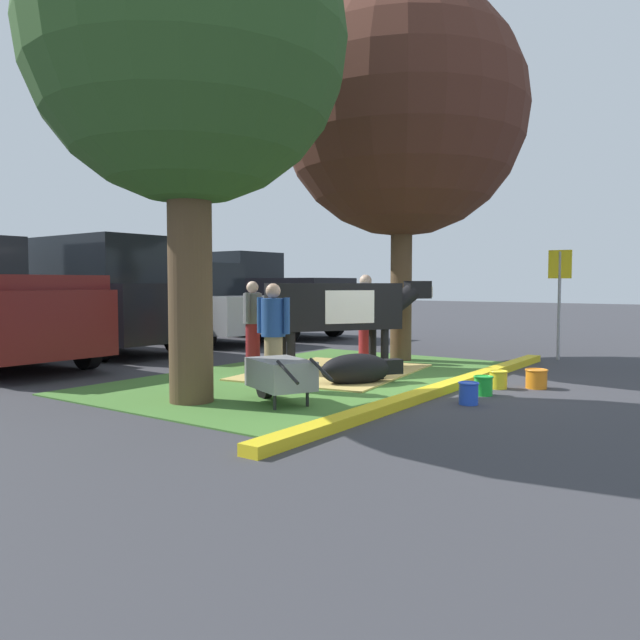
# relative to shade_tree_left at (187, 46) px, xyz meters

# --- Properties ---
(ground_plane) EXTENTS (80.00, 80.00, 0.00)m
(ground_plane) POSITION_rel_shade_tree_left_xyz_m (2.89, -1.69, -4.47)
(ground_plane) COLOR #38383D
(grass_island) EXTENTS (7.16, 4.32, 0.02)m
(grass_island) POSITION_rel_shade_tree_left_xyz_m (2.69, 0.02, -4.46)
(grass_island) COLOR #477A33
(grass_island) RESTS_ON ground
(curb_yellow) EXTENTS (8.36, 0.24, 0.12)m
(curb_yellow) POSITION_rel_shade_tree_left_xyz_m (2.69, -2.29, -4.41)
(curb_yellow) COLOR yellow
(curb_yellow) RESTS_ON ground
(hay_bedding) EXTENTS (3.50, 2.82, 0.04)m
(hay_bedding) POSITION_rel_shade_tree_left_xyz_m (3.19, -0.05, -4.44)
(hay_bedding) COLOR tan
(hay_bedding) RESTS_ON ground
(shade_tree_left) EXTENTS (3.98, 3.98, 6.50)m
(shade_tree_left) POSITION_rel_shade_tree_left_xyz_m (0.00, 0.00, 0.00)
(shade_tree_left) COLOR brown
(shade_tree_left) RESTS_ON ground
(shade_tree_right) EXTENTS (4.72, 4.72, 7.16)m
(shade_tree_right) POSITION_rel_shade_tree_left_xyz_m (5.39, -0.13, 0.32)
(shade_tree_right) COLOR brown
(shade_tree_right) RESTS_ON ground
(cow_holstein) EXTENTS (2.80, 2.07, 1.57)m
(cow_holstein) POSITION_rel_shade_tree_left_xyz_m (3.55, 0.09, -3.35)
(cow_holstein) COLOR black
(cow_holstein) RESTS_ON ground
(calf_lying) EXTENTS (1.25, 1.03, 0.48)m
(calf_lying) POSITION_rel_shade_tree_left_xyz_m (2.41, -1.00, -4.23)
(calf_lying) COLOR black
(calf_lying) RESTS_ON ground
(person_handler) EXTENTS (0.34, 0.49, 1.69)m
(person_handler) POSITION_rel_shade_tree_left_xyz_m (4.76, 0.30, -3.55)
(person_handler) COLOR maroon
(person_handler) RESTS_ON ground
(person_visitor_near) EXTENTS (0.51, 0.34, 1.56)m
(person_visitor_near) POSITION_rel_shade_tree_left_xyz_m (2.99, 1.61, -3.63)
(person_visitor_near) COLOR maroon
(person_visitor_near) RESTS_ON ground
(person_visitor_far) EXTENTS (0.34, 0.53, 1.53)m
(person_visitor_far) POSITION_rel_shade_tree_left_xyz_m (1.29, -0.29, -3.65)
(person_visitor_far) COLOR #9E7F5B
(person_visitor_far) RESTS_ON ground
(wheelbarrow) EXTENTS (1.08, 1.56, 0.63)m
(wheelbarrow) POSITION_rel_shade_tree_left_xyz_m (0.55, -1.01, -4.08)
(wheelbarrow) COLOR gray
(wheelbarrow) RESTS_ON ground
(parking_sign) EXTENTS (0.06, 0.44, 2.18)m
(parking_sign) POSITION_rel_shade_tree_left_xyz_m (7.35, -2.61, -2.93)
(parking_sign) COLOR #99999E
(parking_sign) RESTS_ON ground
(bucket_blue) EXTENTS (0.26, 0.26, 0.28)m
(bucket_blue) POSITION_rel_shade_tree_left_xyz_m (1.97, -2.92, -4.32)
(bucket_blue) COLOR blue
(bucket_blue) RESTS_ON ground
(bucket_green) EXTENTS (0.27, 0.27, 0.27)m
(bucket_green) POSITION_rel_shade_tree_left_xyz_m (2.69, -2.84, -4.33)
(bucket_green) COLOR green
(bucket_green) RESTS_ON ground
(bucket_yellow) EXTENTS (0.27, 0.27, 0.26)m
(bucket_yellow) POSITION_rel_shade_tree_left_xyz_m (3.34, -2.82, -4.33)
(bucket_yellow) COLOR yellow
(bucket_yellow) RESTS_ON ground
(bucket_orange) EXTENTS (0.33, 0.33, 0.28)m
(bucket_orange) POSITION_rel_shade_tree_left_xyz_m (3.69, -3.26, -4.32)
(bucket_orange) COLOR orange
(bucket_orange) RESTS_ON ground
(suv_black) EXTENTS (2.25, 4.67, 2.52)m
(suv_black) POSITION_rel_shade_tree_left_xyz_m (2.84, 6.01, -3.20)
(suv_black) COLOR black
(suv_black) RESTS_ON ground
(sedan_silver) EXTENTS (2.15, 4.46, 2.02)m
(sedan_silver) POSITION_rel_shade_tree_left_xyz_m (5.54, 5.91, -3.48)
(sedan_silver) COLOR silver
(sedan_silver) RESTS_ON ground
(pickup_truck_black) EXTENTS (2.37, 5.47, 2.42)m
(pickup_truck_black) POSITION_rel_shade_tree_left_xyz_m (8.28, 5.93, -3.35)
(pickup_truck_black) COLOR black
(pickup_truck_black) RESTS_ON ground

